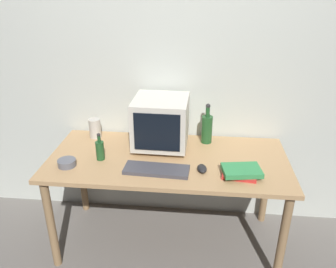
{
  "coord_description": "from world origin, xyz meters",
  "views": [
    {
      "loc": [
        0.2,
        -2.05,
        1.89
      ],
      "look_at": [
        0.0,
        0.0,
        0.92
      ],
      "focal_mm": 36.15,
      "sensor_mm": 36.0,
      "label": 1
    }
  ],
  "objects_px": {
    "crt_monitor": "(161,122)",
    "book_stack": "(241,172)",
    "bottle_short": "(100,150)",
    "keyboard": "(157,170)",
    "computer_mouse": "(202,169)",
    "bottle_tall": "(207,128)",
    "metal_canister": "(95,128)",
    "cd_spindle": "(67,163)"
  },
  "relations": [
    {
      "from": "bottle_tall",
      "to": "book_stack",
      "type": "distance_m",
      "value": 0.52
    },
    {
      "from": "crt_monitor",
      "to": "keyboard",
      "type": "relative_size",
      "value": 0.94
    },
    {
      "from": "keyboard",
      "to": "computer_mouse",
      "type": "bearing_deg",
      "value": 9.51
    },
    {
      "from": "bottle_short",
      "to": "cd_spindle",
      "type": "xyz_separation_m",
      "value": [
        -0.2,
        -0.11,
        -0.05
      ]
    },
    {
      "from": "crt_monitor",
      "to": "cd_spindle",
      "type": "xyz_separation_m",
      "value": [
        -0.59,
        -0.35,
        -0.17
      ]
    },
    {
      "from": "crt_monitor",
      "to": "keyboard",
      "type": "xyz_separation_m",
      "value": [
        0.01,
        -0.36,
        -0.18
      ]
    },
    {
      "from": "computer_mouse",
      "to": "metal_canister",
      "type": "distance_m",
      "value": 0.94
    },
    {
      "from": "crt_monitor",
      "to": "bottle_short",
      "type": "height_order",
      "value": "crt_monitor"
    },
    {
      "from": "computer_mouse",
      "to": "keyboard",
      "type": "bearing_deg",
      "value": 177.13
    },
    {
      "from": "computer_mouse",
      "to": "cd_spindle",
      "type": "distance_m",
      "value": 0.89
    },
    {
      "from": "crt_monitor",
      "to": "book_stack",
      "type": "distance_m",
      "value": 0.67
    },
    {
      "from": "bottle_tall",
      "to": "cd_spindle",
      "type": "bearing_deg",
      "value": -153.99
    },
    {
      "from": "computer_mouse",
      "to": "cd_spindle",
      "type": "bearing_deg",
      "value": 172.1
    },
    {
      "from": "book_stack",
      "to": "metal_canister",
      "type": "xyz_separation_m",
      "value": [
        -1.07,
        0.47,
        0.04
      ]
    },
    {
      "from": "bottle_short",
      "to": "crt_monitor",
      "type": "bearing_deg",
      "value": 30.89
    },
    {
      "from": "bottle_short",
      "to": "book_stack",
      "type": "relative_size",
      "value": 0.76
    },
    {
      "from": "crt_monitor",
      "to": "computer_mouse",
      "type": "bearing_deg",
      "value": -46.57
    },
    {
      "from": "bottle_tall",
      "to": "cd_spindle",
      "type": "distance_m",
      "value": 1.03
    },
    {
      "from": "bottle_tall",
      "to": "metal_canister",
      "type": "bearing_deg",
      "value": 179.77
    },
    {
      "from": "bottle_tall",
      "to": "book_stack",
      "type": "bearing_deg",
      "value": -65.28
    },
    {
      "from": "bottle_short",
      "to": "computer_mouse",
      "type": "bearing_deg",
      "value": -7.16
    },
    {
      "from": "crt_monitor",
      "to": "metal_canister",
      "type": "bearing_deg",
      "value": 168.59
    },
    {
      "from": "bottle_short",
      "to": "metal_canister",
      "type": "distance_m",
      "value": 0.37
    },
    {
      "from": "crt_monitor",
      "to": "metal_canister",
      "type": "relative_size",
      "value": 2.64
    },
    {
      "from": "keyboard",
      "to": "book_stack",
      "type": "distance_m",
      "value": 0.53
    },
    {
      "from": "computer_mouse",
      "to": "bottle_tall",
      "type": "xyz_separation_m",
      "value": [
        0.03,
        0.42,
        0.1
      ]
    },
    {
      "from": "computer_mouse",
      "to": "book_stack",
      "type": "height_order",
      "value": "book_stack"
    },
    {
      "from": "keyboard",
      "to": "computer_mouse",
      "type": "relative_size",
      "value": 4.2
    },
    {
      "from": "keyboard",
      "to": "computer_mouse",
      "type": "xyz_separation_m",
      "value": [
        0.29,
        0.03,
        0.01
      ]
    },
    {
      "from": "keyboard",
      "to": "metal_canister",
      "type": "bearing_deg",
      "value": 142.43
    },
    {
      "from": "computer_mouse",
      "to": "book_stack",
      "type": "distance_m",
      "value": 0.24
    },
    {
      "from": "computer_mouse",
      "to": "bottle_short",
      "type": "distance_m",
      "value": 0.7
    },
    {
      "from": "computer_mouse",
      "to": "bottle_short",
      "type": "height_order",
      "value": "bottle_short"
    },
    {
      "from": "keyboard",
      "to": "bottle_short",
      "type": "distance_m",
      "value": 0.43
    },
    {
      "from": "book_stack",
      "to": "computer_mouse",
      "type": "bearing_deg",
      "value": 170.86
    },
    {
      "from": "bottle_tall",
      "to": "bottle_short",
      "type": "height_order",
      "value": "bottle_tall"
    },
    {
      "from": "keyboard",
      "to": "cd_spindle",
      "type": "bearing_deg",
      "value": -177.99
    },
    {
      "from": "keyboard",
      "to": "metal_canister",
      "type": "xyz_separation_m",
      "value": [
        -0.54,
        0.46,
        0.06
      ]
    },
    {
      "from": "bottle_tall",
      "to": "crt_monitor",
      "type": "bearing_deg",
      "value": -162.71
    },
    {
      "from": "computer_mouse",
      "to": "bottle_tall",
      "type": "bearing_deg",
      "value": 76.82
    },
    {
      "from": "crt_monitor",
      "to": "book_stack",
      "type": "xyz_separation_m",
      "value": [
        0.55,
        -0.36,
        -0.16
      ]
    },
    {
      "from": "crt_monitor",
      "to": "keyboard",
      "type": "height_order",
      "value": "crt_monitor"
    }
  ]
}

